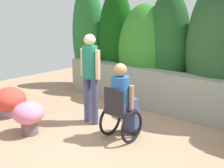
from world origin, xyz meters
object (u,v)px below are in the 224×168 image
object	(u,v)px
flower_pot_purple_near	(10,101)
person_in_wheelchair	(122,104)
person_standing_companion	(90,73)
flower_pot_terracotta_by_wall	(29,115)

from	to	relation	value
flower_pot_purple_near	person_in_wheelchair	bearing A→B (deg)	16.05
person_standing_companion	flower_pot_purple_near	size ratio (longest dim) A/B	2.54
flower_pot_purple_near	flower_pot_terracotta_by_wall	world-z (taller)	flower_pot_purple_near
person_in_wheelchair	flower_pot_terracotta_by_wall	size ratio (longest dim) A/B	2.21
person_in_wheelchair	person_standing_companion	distance (m)	0.98
person_in_wheelchair	flower_pot_terracotta_by_wall	bearing A→B (deg)	-141.18
person_standing_companion	flower_pot_purple_near	bearing A→B (deg)	-165.98
person_standing_companion	flower_pot_terracotta_by_wall	xyz separation A→B (m)	(-0.46, -1.10, -0.66)
person_standing_companion	flower_pot_terracotta_by_wall	distance (m)	1.36
person_standing_companion	flower_pot_purple_near	xyz separation A→B (m)	(-1.60, -0.84, -0.71)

